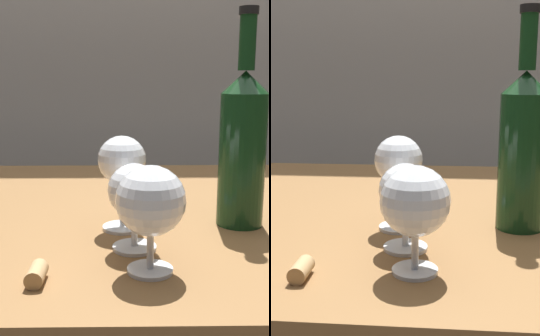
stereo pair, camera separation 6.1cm
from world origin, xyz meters
TOP-DOWN VIEW (x-y plane):
  - dining_table at (0.00, 0.00)m, footprint 1.37×0.80m
  - wine_glass_pinot at (-0.02, -0.28)m, footprint 0.09×0.09m
  - wine_glass_white at (-0.04, -0.20)m, footprint 0.07×0.07m
  - wine_glass_merlot at (-0.06, -0.12)m, footprint 0.08×0.08m
  - wine_bottle at (0.13, -0.09)m, footprint 0.07×0.07m
  - cork at (-0.16, -0.31)m, footprint 0.02×0.04m

SIDE VIEW (x-z plane):
  - dining_table at x=0.00m, z-range 0.28..1.02m
  - cork at x=-0.16m, z-range 0.74..0.76m
  - wine_glass_white at x=-0.04m, z-range 0.76..0.88m
  - wine_glass_pinot at x=-0.02m, z-range 0.76..0.90m
  - wine_glass_merlot at x=-0.06m, z-range 0.77..0.92m
  - wine_bottle at x=0.13m, z-range 0.70..1.04m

